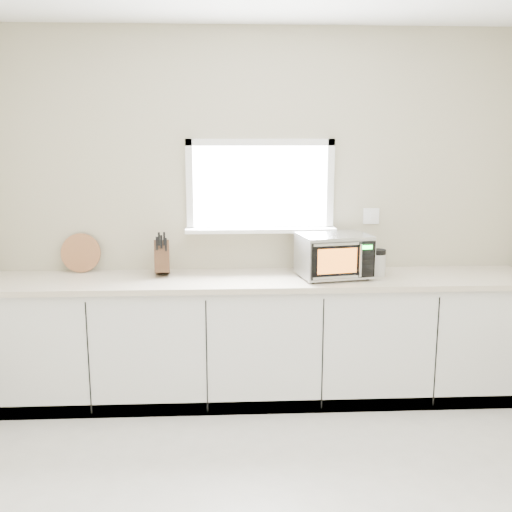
{
  "coord_description": "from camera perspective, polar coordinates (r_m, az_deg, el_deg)",
  "views": [
    {
      "loc": [
        -0.26,
        -2.49,
        1.92
      ],
      "look_at": [
        -0.05,
        1.55,
        1.11
      ],
      "focal_mm": 42.0,
      "sensor_mm": 36.0,
      "label": 1
    }
  ],
  "objects": [
    {
      "name": "back_wall",
      "position": [
        4.53,
        0.4,
        4.31
      ],
      "size": [
        4.0,
        0.17,
        2.7
      ],
      "color": "#B1A98D",
      "rests_on": "ground"
    },
    {
      "name": "cabinets",
      "position": [
        4.45,
        0.6,
        -8.05
      ],
      "size": [
        3.92,
        0.6,
        0.88
      ],
      "primitive_type": "cube",
      "color": "silver",
      "rests_on": "ground"
    },
    {
      "name": "countertop",
      "position": [
        4.31,
        0.62,
        -2.32
      ],
      "size": [
        3.92,
        0.64,
        0.04
      ],
      "primitive_type": "cube",
      "color": "beige",
      "rests_on": "cabinets"
    },
    {
      "name": "microwave",
      "position": [
        4.32,
        7.43,
        0.1
      ],
      "size": [
        0.55,
        0.46,
        0.31
      ],
      "rotation": [
        0.0,
        0.0,
        0.19
      ],
      "color": "black",
      "rests_on": "countertop"
    },
    {
      "name": "knife_block",
      "position": [
        4.41,
        -8.94,
        -0.03
      ],
      "size": [
        0.12,
        0.23,
        0.33
      ],
      "rotation": [
        0.0,
        0.0,
        0.07
      ],
      "color": "#4B2E1A",
      "rests_on": "countertop"
    },
    {
      "name": "cutting_board",
      "position": [
        4.64,
        -16.35,
        0.29
      ],
      "size": [
        0.29,
        0.07,
        0.29
      ],
      "primitive_type": "cylinder",
      "rotation": [
        1.4,
        0.0,
        0.0
      ],
      "color": "#A56340",
      "rests_on": "countertop"
    },
    {
      "name": "coffee_grinder",
      "position": [
        4.44,
        11.54,
        -0.6
      ],
      "size": [
        0.12,
        0.12,
        0.2
      ],
      "rotation": [
        0.0,
        0.0,
        0.11
      ],
      "color": "silver",
      "rests_on": "countertop"
    }
  ]
}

